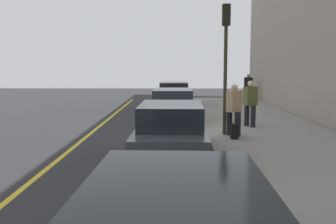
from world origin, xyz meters
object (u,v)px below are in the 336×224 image
pedestrian_black_coat (248,86)px  parked_car_charcoal (171,131)px  pedestrian_tan_coat (234,108)px  parked_car_red (174,95)px  parked_car_silver (173,107)px  rolling_suitcase (234,131)px  pedestrian_olive_coat (250,102)px  traffic_light_pole (226,47)px

pedestrian_black_coat → parked_car_charcoal: bearing=163.1°
pedestrian_tan_coat → parked_car_red: bearing=11.1°
parked_car_silver → rolling_suitcase: 4.56m
parked_car_silver → parked_car_red: size_ratio=0.97×
parked_car_charcoal → pedestrian_tan_coat: size_ratio=2.75×
pedestrian_tan_coat → rolling_suitcase: (-0.55, 0.05, -0.68)m
pedestrian_black_coat → pedestrian_olive_coat: bearing=170.1°
traffic_light_pole → rolling_suitcase: size_ratio=5.15×
parked_car_silver → parked_car_red: 6.83m
parked_car_red → rolling_suitcase: (-10.90, -1.98, -0.36)m
parked_car_red → pedestrian_tan_coat: pedestrian_tan_coat is taller
pedestrian_tan_coat → parked_car_silver: bearing=30.4°
pedestrian_black_coat → traffic_light_pole: size_ratio=0.40×
rolling_suitcase → traffic_light_pole: bearing=14.6°
parked_car_silver → rolling_suitcase: size_ratio=5.39×
parked_car_charcoal → parked_car_silver: 6.32m
parked_car_charcoal → pedestrian_olive_coat: pedestrian_olive_coat is taller
pedestrian_black_coat → traffic_light_pole: traffic_light_pole is taller
pedestrian_black_coat → rolling_suitcase: bearing=168.1°
parked_car_charcoal → pedestrian_olive_coat: size_ratio=2.69×
parked_car_red → rolling_suitcase: bearing=-169.7°
parked_car_red → pedestrian_black_coat: 6.11m
parked_car_silver → traffic_light_pole: size_ratio=1.05×
pedestrian_olive_coat → rolling_suitcase: (-2.59, 0.97, -0.70)m
pedestrian_olive_coat → rolling_suitcase: 2.85m
parked_car_charcoal → parked_car_silver: size_ratio=1.04×
parked_car_red → pedestrian_black_coat: pedestrian_black_coat is taller
parked_car_charcoal → pedestrian_black_coat: size_ratio=2.69×
parked_car_charcoal → traffic_light_pole: (3.08, -1.79, 2.34)m
parked_car_silver → rolling_suitcase: bearing=-153.7°
pedestrian_olive_coat → traffic_light_pole: traffic_light_pole is taller
parked_car_red → traffic_light_pole: 10.48m
pedestrian_tan_coat → rolling_suitcase: bearing=174.4°
parked_car_red → pedestrian_black_coat: size_ratio=2.68×
parked_car_charcoal → pedestrian_black_coat: (16.62, -5.04, 0.33)m
parked_car_silver → traffic_light_pole: traffic_light_pole is taller
parked_car_silver → pedestrian_olive_coat: 3.35m
rolling_suitcase → pedestrian_tan_coat: bearing=-5.6°
traffic_light_pole → pedestrian_olive_coat: bearing=-34.2°
pedestrian_olive_coat → traffic_light_pole: size_ratio=0.41×
parked_car_red → pedestrian_olive_coat: pedestrian_olive_coat is taller
parked_car_red → traffic_light_pole: size_ratio=1.08×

